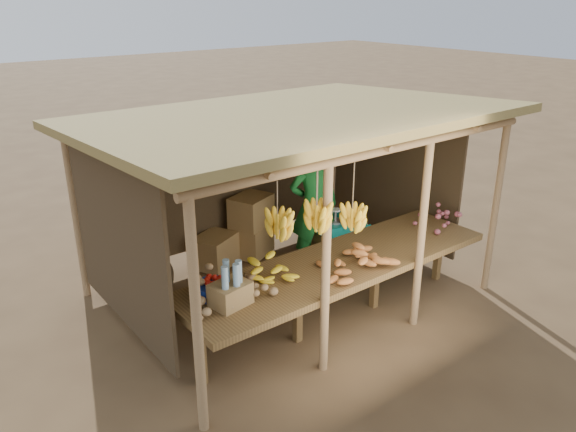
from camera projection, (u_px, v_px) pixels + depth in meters
ground at (288, 291)px, 7.29m from camera, size 60.00×60.00×0.00m
stall_structure at (280, 147)px, 6.58m from camera, size 4.70×3.50×2.43m
counter at (339, 266)px, 6.32m from camera, size 3.90×1.05×0.80m
potato_heap at (227, 283)px, 5.45m from camera, size 1.00×0.78×0.36m
sweet_potato_heap at (353, 255)px, 6.05m from camera, size 0.91×0.62×0.35m
onion_heap at (439, 213)px, 7.21m from camera, size 0.74×0.50×0.35m
banana_pile at (270, 268)px, 5.78m from camera, size 0.53×0.33×0.34m
tomato_basin at (213, 288)px, 5.56m from camera, size 0.37×0.37×0.19m
bottle_box at (230, 288)px, 5.36m from camera, size 0.40×0.34×0.46m
vendor at (314, 207)px, 7.56m from camera, size 0.80×0.68×1.85m
tarp_crate at (332, 239)px, 7.94m from camera, size 0.85×0.77×0.87m
carton_stack at (240, 234)px, 8.04m from camera, size 1.31×0.62×0.90m
burlap_sacks at (145, 276)px, 7.16m from camera, size 0.78×0.41×0.55m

